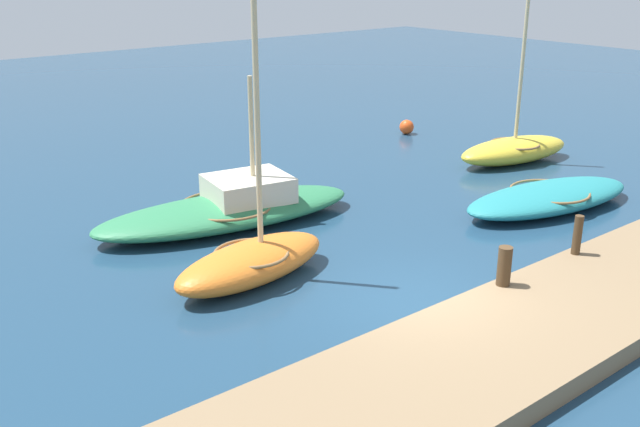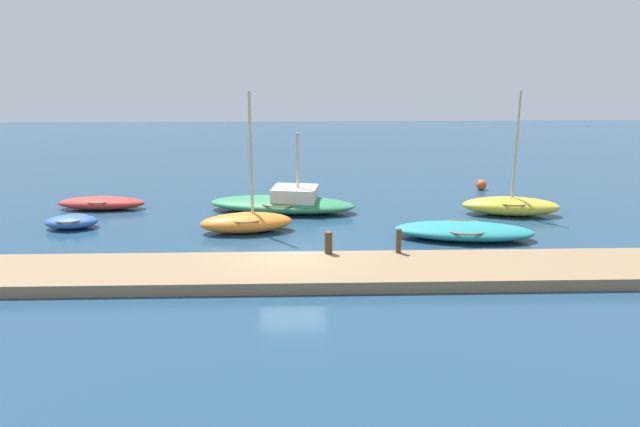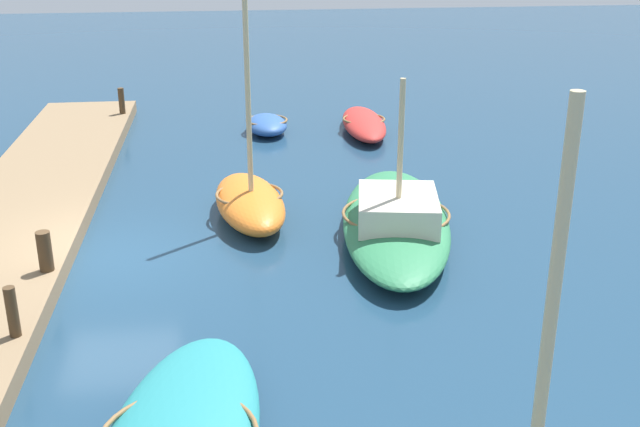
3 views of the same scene
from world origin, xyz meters
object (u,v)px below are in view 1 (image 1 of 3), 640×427
Objects in this scene: rowboat_orange at (252,260)px; sailboat_green at (230,208)px; mooring_post_mid_west at (504,266)px; rowboat_yellow at (514,149)px; mooring_post_mid_east at (577,235)px; marker_buoy at (407,127)px; motorboat_teal at (549,197)px.

rowboat_orange is 3.56m from sailboat_green.
sailboat_green is at bearing 103.73° from mooring_post_mid_west.
rowboat_yellow is (12.01, 2.29, 0.00)m from rowboat_orange.
mooring_post_mid_east reaches higher than marker_buoy.
mooring_post_mid_east is at bearing -119.05° from marker_buoy.
sailboat_green is 1.24× the size of motorboat_teal.
rowboat_yellow is 10.55m from sailboat_green.
rowboat_orange is 9.00m from motorboat_teal.
sailboat_green reaches higher than mooring_post_mid_west.
sailboat_green is 11.44m from marker_buoy.
rowboat_orange reaches higher than motorboat_teal.
motorboat_teal is (-3.09, -3.50, -0.13)m from rowboat_yellow.
marker_buoy is at bearing 97.23° from rowboat_yellow.
motorboat_teal is at bearing -21.67° from sailboat_green.
rowboat_yellow reaches higher than mooring_post_mid_west.
motorboat_teal is at bearing 41.92° from mooring_post_mid_east.
rowboat_yellow is at bearing 4.10° from sailboat_green.
rowboat_yellow is at bearing 56.91° from motorboat_teal.
rowboat_yellow is 7.10× the size of mooring_post_mid_west.
motorboat_teal is 9.21m from marker_buoy.
rowboat_yellow is at bearing 3.03° from rowboat_orange.
rowboat_orange is at bearing 129.14° from mooring_post_mid_west.
mooring_post_mid_west is at bearing -58.60° from rowboat_orange.
mooring_post_mid_east is 1.59× the size of marker_buoy.
rowboat_orange is 12.23m from rowboat_yellow.
mooring_post_mid_east is at bearing -125.93° from rowboat_yellow.
rowboat_yellow is 10.28× the size of marker_buoy.
marker_buoy is (0.13, 5.13, -0.18)m from rowboat_yellow.
sailboat_green is at bearing 157.51° from motorboat_teal.
rowboat_yellow is at bearing -91.46° from marker_buoy.
mooring_post_mid_west is at bearing -135.50° from rowboat_yellow.
motorboat_teal is at bearing 26.47° from mooring_post_mid_west.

